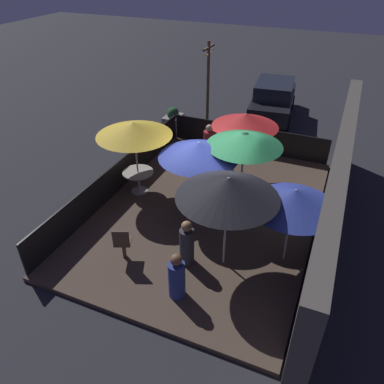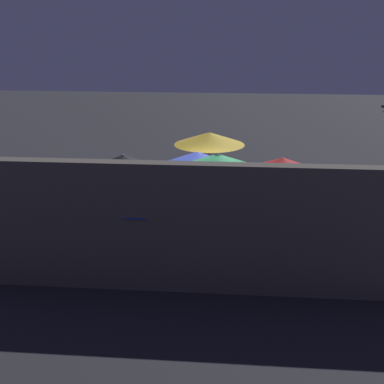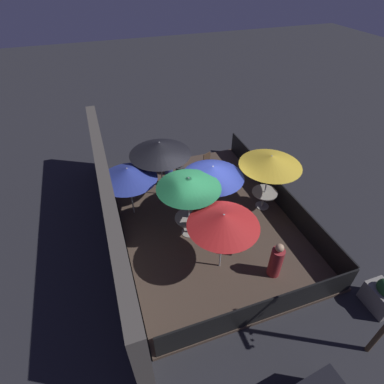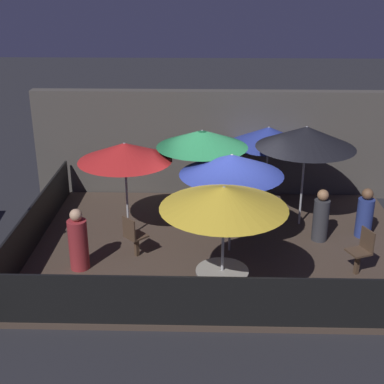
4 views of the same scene
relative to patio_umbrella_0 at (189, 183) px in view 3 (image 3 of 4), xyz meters
name	(u,v)px [view 3 (image 3 of 4)]	position (x,y,z in m)	size (l,w,h in m)	color
ground_plane	(206,220)	(0.48, -0.82, -2.34)	(60.00, 60.00, 0.00)	#26262B
patio_deck	(206,219)	(0.48, -0.82, -2.28)	(8.44, 6.04, 0.12)	#47382D
building_wall	(112,211)	(0.48, 2.43, -0.87)	(10.04, 0.36, 2.93)	#4C4742
fence_front	(277,192)	(0.48, -3.79, -1.74)	(8.24, 0.05, 0.95)	black
fence_side_left	(263,310)	(-3.69, -0.82, -1.74)	(0.05, 5.84, 0.95)	black
patio_umbrella_0	(189,183)	(0.00, 0.00, 0.00)	(2.06, 2.06, 2.42)	#B2B2B7
patio_umbrella_1	(271,161)	(0.40, -3.15, -0.10)	(2.21, 2.21, 2.32)	#B2B2B7
patio_umbrella_2	(160,148)	(2.36, 0.32, -0.04)	(2.29, 2.29, 2.43)	#B2B2B7
patio_umbrella_3	(224,220)	(-1.68, -0.46, -0.18)	(2.07, 2.07, 2.24)	#B2B2B7
patio_umbrella_4	(128,174)	(1.67, 1.66, -0.40)	(2.04, 2.04, 2.05)	#B2B2B7
patio_umbrella_5	(213,172)	(0.62, -1.07, -0.24)	(2.17, 2.17, 2.20)	#B2B2B7
dining_table_0	(189,220)	(0.00, 0.00, -1.62)	(0.96, 0.96, 0.74)	#9E998E
dining_table_1	(264,195)	(0.40, -3.15, -1.65)	(0.95, 0.95, 0.71)	#9E998E
patio_chair_0	(208,162)	(3.20, -1.98, -1.69)	(0.52, 0.52, 0.96)	#4C3828
patio_chair_1	(245,242)	(-1.42, -1.42, -1.71)	(0.57, 0.57, 0.93)	#4C3828
patron_0	(180,175)	(2.68, -0.51, -1.66)	(0.39, 0.39, 1.22)	#333338
patron_1	(168,163)	(3.73, -0.29, -1.69)	(0.49, 0.49, 1.17)	navy
patron_2	(276,261)	(-2.48, -1.92, -1.63)	(0.53, 0.53, 1.32)	maroon
planter_box	(382,296)	(-4.34, -4.22, -1.87)	(0.89, 0.63, 1.07)	gray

